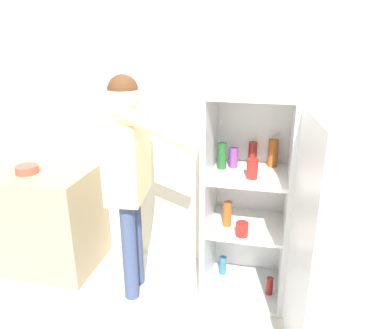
% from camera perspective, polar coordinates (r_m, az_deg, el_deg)
% --- Properties ---
extents(wall_back, '(7.00, 0.06, 2.55)m').
position_cam_1_polar(wall_back, '(3.01, 2.47, 6.44)').
color(wall_back, silver).
rests_on(wall_back, ground_plane).
extents(refrigerator, '(0.73, 1.18, 1.59)m').
position_cam_1_polar(refrigerator, '(2.72, 10.12, -6.03)').
color(refrigerator, silver).
rests_on(refrigerator, ground_plane).
extents(person, '(0.69, 0.57, 1.70)m').
position_cam_1_polar(person, '(2.69, -9.64, 0.31)').
color(person, '#384770').
rests_on(person, ground_plane).
extents(counter, '(0.72, 0.63, 0.89)m').
position_cam_1_polar(counter, '(3.45, -20.42, -7.77)').
color(counter, tan).
rests_on(counter, ground_plane).
extents(bowl, '(0.18, 0.18, 0.06)m').
position_cam_1_polar(bowl, '(3.27, -23.86, -0.69)').
color(bowl, '#B24738').
rests_on(bowl, counter).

